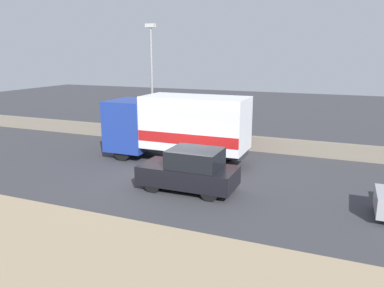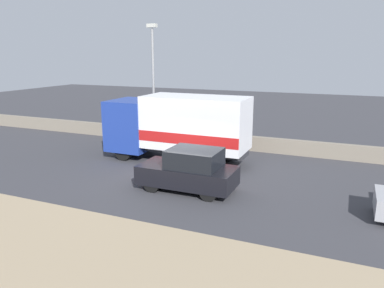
# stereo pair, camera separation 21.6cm
# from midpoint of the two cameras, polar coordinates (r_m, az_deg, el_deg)

# --- Properties ---
(ground_plane) EXTENTS (80.00, 80.00, 0.00)m
(ground_plane) POSITION_cam_midpoint_polar(r_m,az_deg,el_deg) (15.90, -1.98, -5.99)
(ground_plane) COLOR #38383D
(dirt_shoulder_foreground) EXTENTS (60.00, 5.55, 0.04)m
(dirt_shoulder_foreground) POSITION_cam_midpoint_polar(r_m,az_deg,el_deg) (10.70, -17.68, -16.87)
(dirt_shoulder_foreground) COLOR #9E896B
(dirt_shoulder_foreground) RESTS_ON ground_plane
(stone_wall_backdrop) EXTENTS (60.00, 0.35, 0.82)m
(stone_wall_backdrop) POSITION_cam_midpoint_polar(r_m,az_deg,el_deg) (21.69, 5.16, 0.44)
(stone_wall_backdrop) COLOR gray
(stone_wall_backdrop) RESTS_ON ground_plane
(street_lamp) EXTENTS (0.56, 0.28, 6.95)m
(street_lamp) POSITION_cam_midpoint_polar(r_m,az_deg,el_deg) (21.95, -6.43, 10.12)
(street_lamp) COLOR gray
(street_lamp) RESTS_ON ground_plane
(box_truck) EXTENTS (7.20, 2.48, 3.33)m
(box_truck) POSITION_cam_midpoint_polar(r_m,az_deg,el_deg) (18.70, -2.54, 2.76)
(box_truck) COLOR navy
(box_truck) RESTS_ON ground_plane
(car_hatchback) EXTENTS (3.85, 1.78, 1.71)m
(car_hatchback) POSITION_cam_midpoint_polar(r_m,az_deg,el_deg) (14.83, -0.71, -4.05)
(car_hatchback) COLOR black
(car_hatchback) RESTS_ON ground_plane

